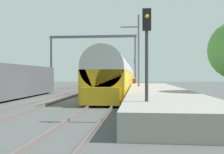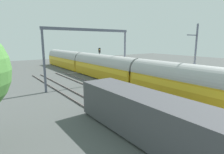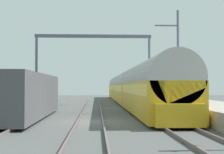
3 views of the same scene
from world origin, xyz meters
TOP-DOWN VIEW (x-y plane):
  - ground at (0.00, 0.00)m, footprint 120.00×120.00m
  - track_far_west at (-4.27, 0.00)m, footprint 1.52×60.00m
  - track_west at (0.00, 0.00)m, footprint 1.52×60.00m
  - track_east at (4.27, 0.00)m, footprint 1.52×60.00m
  - platform at (8.09, 2.00)m, footprint 4.40×28.00m
  - passenger_train at (4.27, 20.48)m, footprint 2.93×49.20m
  - freight_car at (-4.27, 2.06)m, footprint 2.80×13.00m
  - person_crossing at (6.13, 14.45)m, footprint 0.41×0.25m
  - railway_signal_near at (6.88, -8.78)m, footprint 0.36×0.30m
  - railway_signal_far at (6.19, 24.86)m, footprint 0.36×0.30m
  - catenary_gantry at (0.00, 17.47)m, footprint 12.94×0.28m
  - catenary_pole_east_mid at (6.62, 5.95)m, footprint 1.90×0.20m

SIDE VIEW (x-z plane):
  - ground at x=0.00m, z-range 0.00..0.00m
  - track_far_west at x=-4.27m, z-range 0.00..0.16m
  - track_west at x=0.00m, z-range 0.00..0.16m
  - track_east at x=4.27m, z-range 0.00..0.16m
  - platform at x=8.09m, z-range 0.00..0.90m
  - person_crossing at x=6.13m, z-range 0.16..1.89m
  - freight_car at x=-4.27m, z-range 0.12..2.82m
  - passenger_train at x=4.27m, z-range 0.06..3.88m
  - railway_signal_near at x=6.88m, z-range 0.69..5.43m
  - railway_signal_far at x=6.19m, z-range 0.70..5.61m
  - catenary_pole_east_mid at x=6.62m, z-range 0.15..8.15m
  - catenary_gantry at x=0.00m, z-range 1.74..9.60m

